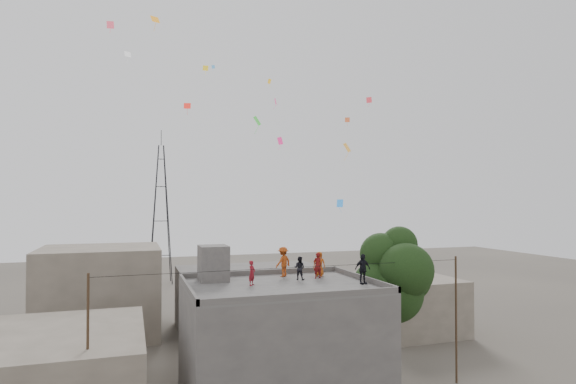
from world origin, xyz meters
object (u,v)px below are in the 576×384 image
object	(u,v)px
tree	(395,277)
person_dark_adult	(363,269)
stair_head_box	(213,263)
transmission_tower	(161,214)
person_red_adult	(317,265)

from	to	relation	value
tree	person_dark_adult	bearing A→B (deg)	-150.95
stair_head_box	tree	distance (m)	10.80
transmission_tower	tree	bearing A→B (deg)	-73.91
stair_head_box	tree	size ratio (longest dim) A/B	0.22
tree	person_red_adult	distance (m)	4.75
transmission_tower	person_red_adult	xyz separation A→B (m)	(6.78, -38.44, -2.21)
transmission_tower	person_red_adult	bearing A→B (deg)	-80.00
person_red_adult	person_dark_adult	bearing A→B (deg)	112.59
transmission_tower	person_red_adult	distance (m)	39.10
tree	person_dark_adult	distance (m)	3.49
stair_head_box	tree	xyz separation A→B (m)	(10.57, -2.00, -1.00)
stair_head_box	person_red_adult	xyz separation A→B (m)	(5.98, -1.04, -0.25)
stair_head_box	transmission_tower	distance (m)	37.46
stair_head_box	person_dark_adult	world-z (taller)	stair_head_box
stair_head_box	person_dark_adult	distance (m)	8.43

